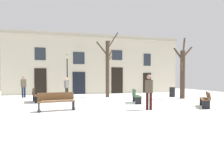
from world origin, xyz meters
TOP-DOWN VIEW (x-y plane):
  - ground_plane at (0.00, 0.00)m, footprint 29.40×29.40m
  - building_facade at (-0.01, 8.26)m, footprint 18.37×0.60m
  - tree_right_of_center at (5.91, 1.86)m, footprint 1.81×1.35m
  - tree_near_facade at (0.27, 4.35)m, footprint 1.80×1.91m
  - streetlamp at (-3.12, 6.17)m, footprint 0.30×0.30m
  - litter_bin at (5.80, 3.18)m, footprint 0.51×0.51m
  - bench_far_corner at (1.29, 0.21)m, footprint 0.79×1.60m
  - bench_back_to_back_right at (-3.68, -1.69)m, footprint 1.85×0.75m
  - bench_back_to_back_left at (-5.22, 2.12)m, footprint 0.83×1.64m
  - bench_by_litter_bin at (4.46, -2.45)m, footprint 1.23×1.54m
  - person_near_bench at (-3.17, 4.89)m, footprint 0.42×0.43m
  - person_strolling at (-6.71, 5.63)m, footprint 0.44×0.40m
  - person_by_shop_door at (0.96, -2.54)m, footprint 0.44×0.39m

SIDE VIEW (x-z plane):
  - ground_plane at x=0.00m, z-range 0.00..0.00m
  - litter_bin at x=5.80m, z-range 0.00..0.85m
  - bench_by_litter_bin at x=4.46m, z-range 0.02..0.90m
  - bench_far_corner at x=1.29m, z-range 0.01..0.93m
  - bench_back_to_back_left at x=-5.22m, z-range 0.00..0.94m
  - bench_back_to_back_right at x=-3.68m, z-range 0.03..0.96m
  - person_near_bench at x=-3.17m, z-range 0.09..1.79m
  - person_by_shop_door at x=0.96m, z-range 0.11..1.94m
  - person_strolling at x=-6.71m, z-range 0.12..1.95m
  - tree_right_of_center at x=5.91m, z-range -0.20..4.53m
  - streetlamp at x=-3.12m, z-range 0.43..4.28m
  - tree_near_facade at x=0.27m, z-range -0.05..5.43m
  - building_facade at x=-0.01m, z-range 0.05..6.30m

